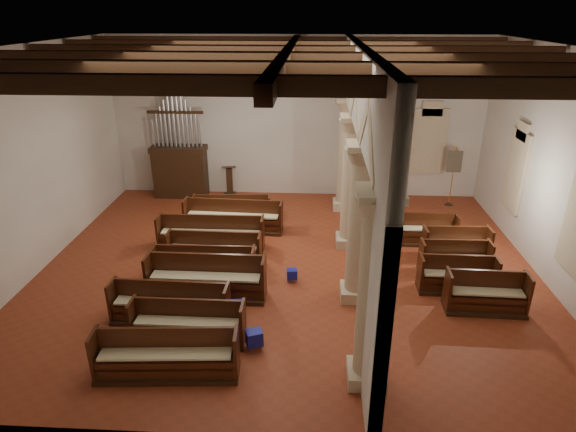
# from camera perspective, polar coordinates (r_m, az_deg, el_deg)

# --- Properties ---
(floor) EXTENTS (14.00, 14.00, 0.00)m
(floor) POSITION_cam_1_polar(r_m,az_deg,el_deg) (13.92, 0.01, -6.03)
(floor) COLOR maroon
(floor) RESTS_ON ground
(ceiling) EXTENTS (14.00, 14.00, 0.00)m
(ceiling) POSITION_cam_1_polar(r_m,az_deg,el_deg) (12.15, 0.02, 19.43)
(ceiling) COLOR black
(ceiling) RESTS_ON wall_back
(wall_back) EXTENTS (14.00, 0.02, 6.00)m
(wall_back) POSITION_cam_1_polar(r_m,az_deg,el_deg) (18.52, 1.05, 11.44)
(wall_back) COLOR silver
(wall_back) RESTS_ON floor
(wall_front) EXTENTS (14.00, 0.02, 6.00)m
(wall_front) POSITION_cam_1_polar(r_m,az_deg,el_deg) (7.25, -2.59, -8.69)
(wall_front) COLOR silver
(wall_front) RESTS_ON floor
(wall_left) EXTENTS (0.02, 12.00, 6.00)m
(wall_left) POSITION_cam_1_polar(r_m,az_deg,el_deg) (14.83, -28.25, 5.58)
(wall_left) COLOR silver
(wall_left) RESTS_ON floor
(wall_right) EXTENTS (0.02, 12.00, 6.00)m
(wall_right) POSITION_cam_1_polar(r_m,az_deg,el_deg) (14.20, 29.61, 4.60)
(wall_right) COLOR silver
(wall_right) RESTS_ON floor
(ceiling_beams) EXTENTS (13.80, 11.80, 0.30)m
(ceiling_beams) POSITION_cam_1_polar(r_m,az_deg,el_deg) (12.16, 0.02, 18.58)
(ceiling_beams) COLOR #341C10
(ceiling_beams) RESTS_ON wall_back
(arcade) EXTENTS (0.90, 11.90, 6.00)m
(arcade) POSITION_cam_1_polar(r_m,az_deg,el_deg) (12.59, 8.30, 8.07)
(arcade) COLOR beige
(arcade) RESTS_ON floor
(window_right_b) EXTENTS (0.03, 1.00, 2.20)m
(window_right_b) POSITION_cam_1_polar(r_m,az_deg,el_deg) (16.58, 25.49, 4.84)
(window_right_b) COLOR #2D664F
(window_right_b) RESTS_ON wall_right
(window_back) EXTENTS (1.00, 0.03, 2.20)m
(window_back) POSITION_cam_1_polar(r_m,az_deg,el_deg) (19.17, 16.30, 8.47)
(window_back) COLOR #2D664F
(window_back) RESTS_ON wall_back
(pipe_organ) EXTENTS (2.10, 0.85, 4.40)m
(pipe_organ) POSITION_cam_1_polar(r_m,az_deg,el_deg) (19.15, -12.72, 6.24)
(pipe_organ) COLOR #341C10
(pipe_organ) RESTS_ON floor
(lectern) EXTENTS (0.60, 0.61, 1.34)m
(lectern) POSITION_cam_1_polar(r_m,az_deg,el_deg) (18.97, -6.94, 3.88)
(lectern) COLOR #392412
(lectern) RESTS_ON floor
(dossal_curtain) EXTENTS (1.80, 0.07, 2.17)m
(dossal_curtain) POSITION_cam_1_polar(r_m,az_deg,el_deg) (19.11, 11.59, 5.66)
(dossal_curtain) COLOR maroon
(dossal_curtain) RESTS_ON floor
(processional_banner) EXTENTS (0.52, 0.66, 2.28)m
(processional_banner) POSITION_cam_1_polar(r_m,az_deg,el_deg) (18.92, 18.79, 3.46)
(processional_banner) COLOR #341C10
(processional_banner) RESTS_ON floor
(hymnal_box_a) EXTENTS (0.42, 0.39, 0.35)m
(hymnal_box_a) POSITION_cam_1_polar(r_m,az_deg,el_deg) (10.79, -4.03, -14.20)
(hymnal_box_a) COLOR navy
(hymnal_box_a) RESTS_ON floor
(hymnal_box_b) EXTENTS (0.33, 0.28, 0.30)m
(hymnal_box_b) POSITION_cam_1_polar(r_m,az_deg,el_deg) (11.82, -5.96, -10.65)
(hymnal_box_b) COLOR navy
(hymnal_box_b) RESTS_ON floor
(hymnal_box_c) EXTENTS (0.30, 0.26, 0.27)m
(hymnal_box_c) POSITION_cam_1_polar(r_m,az_deg,el_deg) (13.10, 0.47, -6.89)
(hymnal_box_c) COLOR #16189A
(hymnal_box_c) RESTS_ON floor
(tube_heater_a) EXTENTS (1.08, 0.56, 0.11)m
(tube_heater_a) POSITION_cam_1_polar(r_m,az_deg,el_deg) (11.19, -18.54, -14.75)
(tube_heater_a) COLOR white
(tube_heater_a) RESTS_ON floor
(tube_heater_b) EXTENTS (1.12, 0.38, 0.11)m
(tube_heater_b) POSITION_cam_1_polar(r_m,az_deg,el_deg) (10.72, -15.30, -16.18)
(tube_heater_b) COLOR silver
(tube_heater_b) RESTS_ON floor
(nave_pew_0) EXTENTS (2.91, 0.88, 1.03)m
(nave_pew_0) POSITION_cam_1_polar(r_m,az_deg,el_deg) (10.37, -14.13, -16.33)
(nave_pew_0) COLOR #341C10
(nave_pew_0) RESTS_ON floor
(nave_pew_1) EXTENTS (2.53, 0.67, 0.99)m
(nave_pew_1) POSITION_cam_1_polar(r_m,az_deg,el_deg) (11.17, -11.73, -12.89)
(nave_pew_1) COLOR #341C10
(nave_pew_1) RESTS_ON floor
(nave_pew_2) EXTENTS (2.82, 0.74, 1.00)m
(nave_pew_2) POSITION_cam_1_polar(r_m,az_deg,el_deg) (11.87, -13.76, -10.65)
(nave_pew_2) COLOR #341C10
(nave_pew_2) RESTS_ON floor
(nave_pew_3) EXTENTS (3.03, 0.79, 1.14)m
(nave_pew_3) POSITION_cam_1_polar(r_m,az_deg,el_deg) (12.58, -9.62, -7.89)
(nave_pew_3) COLOR #341C10
(nave_pew_3) RESTS_ON floor
(nave_pew_4) EXTENTS (2.77, 0.69, 0.97)m
(nave_pew_4) POSITION_cam_1_polar(r_m,az_deg,el_deg) (13.34, -9.88, -6.25)
(nave_pew_4) COLOR #341C10
(nave_pew_4) RESTS_ON floor
(nave_pew_5) EXTENTS (2.72, 0.69, 0.96)m
(nave_pew_5) POSITION_cam_1_polar(r_m,az_deg,el_deg) (14.10, -8.71, -4.45)
(nave_pew_5) COLOR #341C10
(nave_pew_5) RESTS_ON floor
(nave_pew_6) EXTENTS (3.25, 0.72, 1.05)m
(nave_pew_6) POSITION_cam_1_polar(r_m,az_deg,el_deg) (14.98, -9.10, -2.61)
(nave_pew_6) COLOR #341C10
(nave_pew_6) RESTS_ON floor
(nave_pew_7) EXTENTS (3.31, 0.86, 1.05)m
(nave_pew_7) POSITION_cam_1_polar(r_m,az_deg,el_deg) (16.10, -6.49, -0.56)
(nave_pew_7) COLOR #341C10
(nave_pew_7) RESTS_ON floor
(nave_pew_8) EXTENTS (2.70, 0.83, 0.97)m
(nave_pew_8) POSITION_cam_1_polar(r_m,az_deg,el_deg) (16.71, -6.65, 0.27)
(nave_pew_8) COLOR #341C10
(nave_pew_8) RESTS_ON floor
(aisle_pew_0) EXTENTS (1.94, 0.75, 1.03)m
(aisle_pew_0) POSITION_cam_1_polar(r_m,az_deg,el_deg) (12.83, 22.33, -9.00)
(aisle_pew_0) COLOR #341C10
(aisle_pew_0) RESTS_ON floor
(aisle_pew_1) EXTENTS (1.99, 0.69, 0.98)m
(aisle_pew_1) POSITION_cam_1_polar(r_m,az_deg,el_deg) (13.41, 19.35, -7.14)
(aisle_pew_1) COLOR #341C10
(aisle_pew_1) RESTS_ON floor
(aisle_pew_2) EXTENTS (1.92, 0.68, 0.98)m
(aisle_pew_2) POSITION_cam_1_polar(r_m,az_deg,el_deg) (14.22, 19.10, -5.28)
(aisle_pew_2) COLOR #341C10
(aisle_pew_2) RESTS_ON floor
(aisle_pew_3) EXTENTS (1.94, 0.74, 1.02)m
(aisle_pew_3) POSITION_cam_1_polar(r_m,az_deg,el_deg) (14.94, 19.23, -3.78)
(aisle_pew_3) COLOR #341C10
(aisle_pew_3) RESTS_ON floor
(aisle_pew_4) EXTENTS (1.84, 0.66, 0.97)m
(aisle_pew_4) POSITION_cam_1_polar(r_m,az_deg,el_deg) (15.75, 16.09, -2.02)
(aisle_pew_4) COLOR #341C10
(aisle_pew_4) RESTS_ON floor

